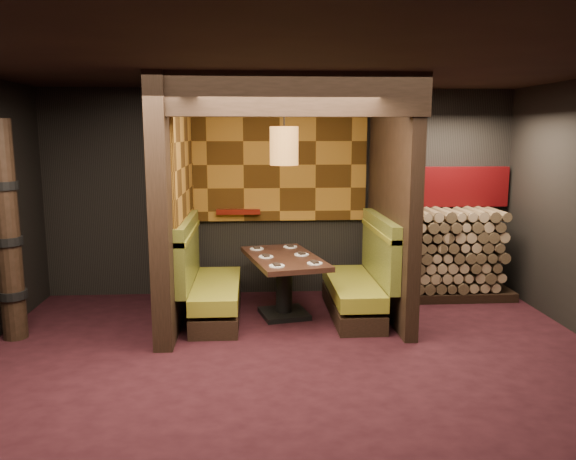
{
  "coord_description": "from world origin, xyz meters",
  "views": [
    {
      "loc": [
        -0.41,
        -5.03,
        2.25
      ],
      "look_at": [
        0.0,
        1.3,
        1.15
      ],
      "focal_mm": 35.0,
      "sensor_mm": 36.0,
      "label": 1
    }
  ],
  "objects_px": {
    "pendant_lamp": "(284,146)",
    "totem_column": "(7,233)",
    "booth_bench_left": "(208,286)",
    "firewood_stack": "(449,254)",
    "dining_table": "(284,275)",
    "booth_bench_right": "(361,284)"
  },
  "relations": [
    {
      "from": "dining_table",
      "to": "totem_column",
      "type": "bearing_deg",
      "value": -169.44
    },
    {
      "from": "dining_table",
      "to": "pendant_lamp",
      "type": "relative_size",
      "value": 1.62
    },
    {
      "from": "booth_bench_left",
      "to": "firewood_stack",
      "type": "relative_size",
      "value": 0.92
    },
    {
      "from": "totem_column",
      "to": "booth_bench_right",
      "type": "bearing_deg",
      "value": 7.86
    },
    {
      "from": "dining_table",
      "to": "totem_column",
      "type": "distance_m",
      "value": 3.15
    },
    {
      "from": "booth_bench_right",
      "to": "firewood_stack",
      "type": "bearing_deg",
      "value": 27.35
    },
    {
      "from": "totem_column",
      "to": "dining_table",
      "type": "bearing_deg",
      "value": 10.56
    },
    {
      "from": "booth_bench_left",
      "to": "booth_bench_right",
      "type": "distance_m",
      "value": 1.89
    },
    {
      "from": "firewood_stack",
      "to": "booth_bench_left",
      "type": "bearing_deg",
      "value": -167.83
    },
    {
      "from": "booth_bench_left",
      "to": "totem_column",
      "type": "distance_m",
      "value": 2.3
    },
    {
      "from": "pendant_lamp",
      "to": "totem_column",
      "type": "distance_m",
      "value": 3.2
    },
    {
      "from": "booth_bench_left",
      "to": "dining_table",
      "type": "height_order",
      "value": "booth_bench_left"
    },
    {
      "from": "booth_bench_left",
      "to": "pendant_lamp",
      "type": "xyz_separation_m",
      "value": [
        0.94,
        -0.04,
        1.7
      ]
    },
    {
      "from": "dining_table",
      "to": "firewood_stack",
      "type": "relative_size",
      "value": 0.91
    },
    {
      "from": "booth_bench_right",
      "to": "totem_column",
      "type": "xyz_separation_m",
      "value": [
        -3.98,
        -0.55,
        0.79
      ]
    },
    {
      "from": "pendant_lamp",
      "to": "totem_column",
      "type": "relative_size",
      "value": 0.41
    },
    {
      "from": "booth_bench_left",
      "to": "firewood_stack",
      "type": "distance_m",
      "value": 3.33
    },
    {
      "from": "booth_bench_left",
      "to": "dining_table",
      "type": "distance_m",
      "value": 0.94
    },
    {
      "from": "booth_bench_left",
      "to": "firewood_stack",
      "type": "xyz_separation_m",
      "value": [
        3.25,
        0.7,
        0.21
      ]
    },
    {
      "from": "dining_table",
      "to": "totem_column",
      "type": "relative_size",
      "value": 0.66
    },
    {
      "from": "dining_table",
      "to": "totem_column",
      "type": "height_order",
      "value": "totem_column"
    },
    {
      "from": "dining_table",
      "to": "booth_bench_left",
      "type": "bearing_deg",
      "value": -179.15
    }
  ]
}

